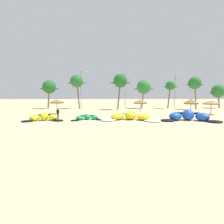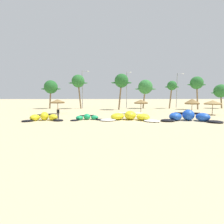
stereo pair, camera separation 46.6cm
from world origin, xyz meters
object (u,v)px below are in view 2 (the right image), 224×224
Objects in this scene: kite_left_of_center at (130,117)px; beach_umbrella_middle at (141,102)px; palm_left at (78,81)px; palm_center_right at (172,86)px; palm_right at (221,91)px; kite_center at (189,117)px; lamppost_east_center at (177,89)px; beach_umbrella_near_palms at (192,101)px; person_by_umbrellas at (58,113)px; palm_center_left at (145,87)px; kite_left at (87,117)px; palm_left_of_gap at (121,81)px; beach_umbrella_near_van at (58,101)px; beach_umbrella_outermost at (213,102)px; palm_leftmost at (51,87)px; lamppost_west_center at (127,88)px; lamppost_west at (83,88)px; palm_right_of_gap at (197,83)px; kite_far_left at (44,117)px.

kite_left_of_center is 3.14× the size of beach_umbrella_middle.
palm_left is (-10.96, 21.88, 6.64)m from kite_left_of_center.
palm_center_right reaches higher than palm_right.
lamppost_east_center reaches higher than kite_center.
person_by_umbrellas is (-22.70, -4.29, -1.64)m from beach_umbrella_near_palms.
kite_center is 19.16m from person_by_umbrellas.
beach_umbrella_near_palms is at bearing -72.51° from palm_center_left.
kite_center is (14.43, -1.48, 0.27)m from kite_left.
palm_center_right is at bearing 76.00° from kite_center.
palm_center_left is (6.69, 4.05, -1.25)m from palm_left_of_gap.
beach_umbrella_near_van is (-6.46, 8.04, 2.10)m from kite_left.
beach_umbrella_near_palms is at bearing 61.90° from kite_center.
person_by_umbrellas is (-13.92, -6.55, -1.54)m from beach_umbrella_middle.
beach_umbrella_outermost is 37.72m from palm_leftmost.
beach_umbrella_outermost reaches higher than kite_left_of_center.
person_by_umbrellas is at bearing -70.16° from palm_leftmost.
lamppost_west_center reaches higher than beach_umbrella_near_van.
beach_umbrella_near_palms is 0.30× the size of lamppost_west.
kite_left is at bearing -121.25° from palm_center_left.
palm_center_right is at bearing 147.05° from palm_right_of_gap.
palm_left is 27.51m from lamppost_east_center.
palm_left is at bearing 102.37° from kite_left.
palm_center_left is 16.59m from lamppost_west.
palm_right is at bearing 38.91° from kite_left_of_center.
palm_left_of_gap is at bearing -171.61° from palm_right.
kite_left_of_center is 23.67m from palm_center_left.
lamppost_west_center is at bearing 175.00° from palm_right.
lamppost_west is at bearing 83.53° from kite_far_left.
kite_center is 0.91× the size of palm_left.
palm_center_right is at bearing 26.21° from beach_umbrella_near_van.
palm_center_right is at bearing 46.45° from kite_left.
palm_center_right reaches higher than beach_umbrella_outermost.
beach_umbrella_near_van is at bearing -162.69° from palm_right_of_gap.
kite_far_left is at bearing -130.67° from palm_center_left.
kite_left is 0.66× the size of palm_center_left.
beach_umbrella_middle is 0.36× the size of palm_center_left.
palm_center_left is 6.99m from palm_center_right.
person_by_umbrellas is 20.94m from lamppost_west.
palm_left is 17.84m from palm_center_left.
palm_leftmost is 0.91× the size of palm_right_of_gap.
beach_umbrella_near_palms is 23.16m from person_by_umbrellas.
lamppost_east_center is (34.57, 2.27, -0.25)m from palm_leftmost.
kite_left_of_center is 2.80× the size of beach_umbrella_outermost.
kite_left is 1.80× the size of beach_umbrella_near_van.
beach_umbrella_near_van is 0.34× the size of palm_right_of_gap.
palm_left reaches higher than beach_umbrella_middle.
beach_umbrella_near_palms is (24.62, -2.54, 0.03)m from beach_umbrella_near_van.
beach_umbrella_near_palms is at bearing 26.74° from kite_left_of_center.
beach_umbrella_near_van reaches higher than kite_left_of_center.
beach_umbrella_middle is at bearing -150.35° from palm_right.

